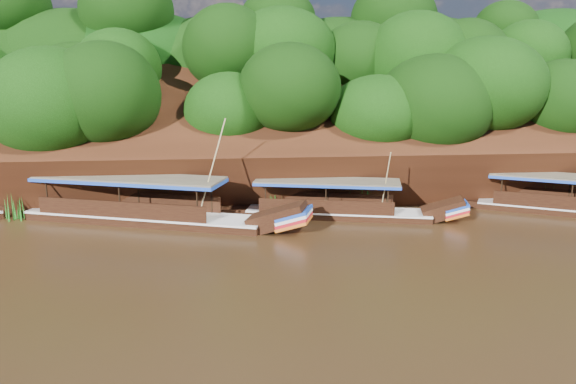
# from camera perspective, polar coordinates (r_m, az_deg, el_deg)

# --- Properties ---
(ground) EXTENTS (160.00, 160.00, 0.00)m
(ground) POSITION_cam_1_polar(r_m,az_deg,el_deg) (28.06, 10.63, -6.64)
(ground) COLOR black
(ground) RESTS_ON ground
(riverbank) EXTENTS (120.00, 30.06, 19.40)m
(riverbank) POSITION_cam_1_polar(r_m,az_deg,el_deg) (49.24, 3.41, 4.25)
(riverbank) COLOR black
(riverbank) RESTS_ON ground
(boat_1) EXTENTS (13.45, 4.92, 4.73)m
(boat_1) POSITION_cam_1_polar(r_m,az_deg,el_deg) (34.80, 6.24, -1.74)
(boat_1) COLOR black
(boat_1) RESTS_ON ground
(boat_2) EXTENTS (17.21, 7.75, 6.82)m
(boat_2) POSITION_cam_1_polar(r_m,az_deg,el_deg) (34.20, -13.08, -2.10)
(boat_2) COLOR black
(boat_2) RESTS_ON ground
(reeds) EXTENTS (50.03, 2.63, 1.85)m
(reeds) POSITION_cam_1_polar(r_m,az_deg,el_deg) (36.17, 1.57, -0.56)
(reeds) COLOR #216A1A
(reeds) RESTS_ON ground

